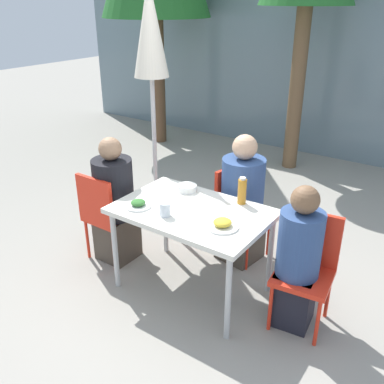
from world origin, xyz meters
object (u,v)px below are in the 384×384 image
person_right (298,262)px  chair_left (105,211)px  chair_right (307,262)px  bottle (242,191)px  salad_bowl (187,188)px  chair_far (238,205)px  person_left (115,204)px  closed_umbrella (151,44)px  drinking_cup (165,209)px  person_far (242,204)px

person_right → chair_left: bearing=-0.8°
chair_right → bottle: (-0.63, 0.13, 0.35)m
salad_bowl → chair_far: bearing=60.0°
person_left → bottle: size_ratio=5.24×
closed_umbrella → salad_bowl: closed_umbrella is taller
chair_left → chair_far: size_ratio=1.00×
person_left → person_right: person_left is taller
closed_umbrella → drinking_cup: closed_umbrella is taller
chair_right → person_right: (-0.04, -0.09, 0.03)m
chair_left → bottle: bearing=19.0°
closed_umbrella → chair_left: bearing=-82.3°
chair_far → closed_umbrella: 1.71m
chair_left → drinking_cup: bearing=-8.6°
person_right → chair_far: person_right is taller
person_left → closed_umbrella: closed_umbrella is taller
person_left → person_right: 1.70m
person_left → salad_bowl: person_left is taller
person_left → drinking_cup: (0.74, -0.20, 0.25)m
chair_left → chair_right: 1.81m
person_left → bottle: (1.11, 0.32, 0.30)m
chair_far → bottle: 0.58m
chair_right → closed_umbrella: 2.41m
person_far → chair_right: bearing=68.4°
chair_left → drinking_cup: 0.85m
chair_left → closed_umbrella: size_ratio=0.35×
person_right → chair_far: size_ratio=1.31×
person_left → drinking_cup: size_ratio=11.04×
chair_left → person_right: size_ratio=0.76×
chair_right → person_right: 0.10m
chair_right → chair_left: bearing=1.8°
chair_right → bottle: 0.73m
person_left → chair_far: bearing=39.0°
chair_far → closed_umbrella: size_ratio=0.35×
chair_left → person_left: size_ratio=0.73×
drinking_cup → bottle: bearing=54.7°
person_left → salad_bowl: bearing=23.2°
person_left → person_far: person_far is taller
person_right → closed_umbrella: bearing=-26.9°
salad_bowl → person_right: bearing=-8.5°
drinking_cup → person_far: bearing=76.6°
person_right → salad_bowl: size_ratio=6.86×
bottle → drinking_cup: (-0.37, -0.52, -0.05)m
chair_far → closed_umbrella: closed_umbrella is taller
chair_left → salad_bowl: size_ratio=5.24×
person_left → chair_far: (0.87, 0.71, -0.05)m
chair_right → person_left: bearing=-0.6°
chair_left → person_far: size_ratio=0.71×
bottle → person_left: bearing=-163.9°
chair_left → person_far: person_far is taller
person_right → salad_bowl: bearing=-15.3°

